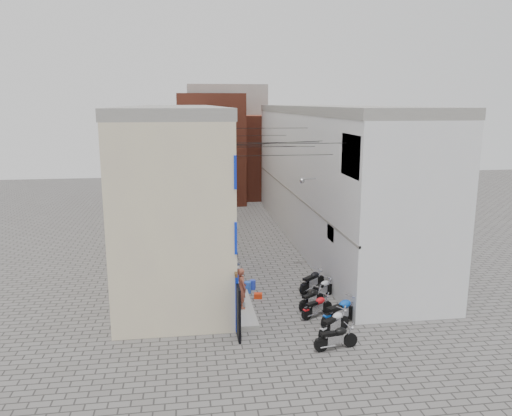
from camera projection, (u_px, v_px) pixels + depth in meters
name	position (u px, v px, depth m)	size (l,w,h in m)	color
ground	(298.00, 329.00, 20.70)	(90.00, 90.00, 0.00)	#5A5754
plinth	(224.00, 243.00, 32.98)	(0.90, 26.00, 0.25)	gray
building_left	(177.00, 178.00, 31.61)	(5.10, 27.00, 9.00)	beige
building_right	(329.00, 175.00, 33.04)	(5.94, 26.00, 9.00)	silver
building_far_brick_left	(211.00, 149.00, 46.50)	(6.00, 6.00, 10.00)	brown
building_far_brick_right	(260.00, 156.00, 49.34)	(5.00, 6.00, 8.00)	brown
building_far_concrete	(227.00, 138.00, 52.48)	(8.00, 5.00, 11.00)	gray
far_shopfront	(235.00, 193.00, 44.85)	(2.00, 0.30, 2.40)	black
overhead_wires	(268.00, 142.00, 26.62)	(5.80, 13.02, 1.32)	black
motorcycle_a	(336.00, 337.00, 18.89)	(0.56, 1.78, 1.03)	black
motorcycle_b	(334.00, 322.00, 20.04)	(0.60, 1.90, 1.10)	#B4B3B8
motorcycle_c	(341.00, 310.00, 21.00)	(0.69, 2.18, 1.26)	#0B43AB
motorcycle_d	(317.00, 305.00, 21.81)	(0.55, 1.74, 1.01)	red
motorcycle_e	(311.00, 297.00, 22.76)	(0.53, 1.68, 0.97)	black
motorcycle_f	(322.00, 288.00, 23.82)	(0.56, 1.77, 1.02)	#BBBBC0
motorcycle_g	(312.00, 280.00, 24.78)	(0.62, 1.96, 1.13)	black
person_a	(241.00, 288.00, 22.03)	(0.67, 0.44, 1.84)	brown
person_b	(235.00, 268.00, 24.96)	(0.84, 0.65, 1.72)	#33384C
water_jug_near	(248.00, 287.00, 24.59)	(0.35, 0.35, 0.55)	blue
water_jug_far	(253.00, 285.00, 25.06)	(0.30, 0.30, 0.47)	blue
red_crate	(258.00, 296.00, 23.92)	(0.39, 0.29, 0.24)	red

